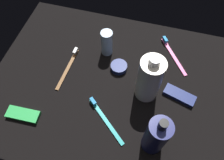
% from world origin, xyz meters
% --- Properties ---
extents(ground_plane, '(0.84, 0.64, 0.01)m').
position_xyz_m(ground_plane, '(0.00, 0.00, -0.01)').
color(ground_plane, black).
extents(lotion_bottle, '(0.06, 0.06, 0.19)m').
position_xyz_m(lotion_bottle, '(0.17, -0.16, 0.08)').
color(lotion_bottle, navy).
rests_on(lotion_bottle, ground_plane).
extents(bodywash_bottle, '(0.07, 0.07, 0.19)m').
position_xyz_m(bodywash_bottle, '(0.12, 0.00, 0.09)').
color(bodywash_bottle, silver).
rests_on(bodywash_bottle, ground_plane).
extents(deodorant_stick, '(0.04, 0.04, 0.10)m').
position_xyz_m(deodorant_stick, '(-0.05, 0.13, 0.05)').
color(deodorant_stick, silver).
rests_on(deodorant_stick, ground_plane).
extents(toothbrush_brown, '(0.02, 0.18, 0.02)m').
position_xyz_m(toothbrush_brown, '(-0.17, 0.03, 0.01)').
color(toothbrush_brown, brown).
rests_on(toothbrush_brown, ground_plane).
extents(toothbrush_pink, '(0.11, 0.15, 0.02)m').
position_xyz_m(toothbrush_pink, '(0.18, 0.18, 0.01)').
color(toothbrush_pink, '#E55999').
rests_on(toothbrush_pink, ground_plane).
extents(toothbrush_teal, '(0.15, 0.13, 0.02)m').
position_xyz_m(toothbrush_teal, '(0.01, -0.13, 0.01)').
color(toothbrush_teal, teal).
rests_on(toothbrush_teal, ground_plane).
extents(snack_bar_green, '(0.11, 0.05, 0.01)m').
position_xyz_m(snack_bar_green, '(-0.24, -0.18, 0.01)').
color(snack_bar_green, green).
rests_on(snack_bar_green, ground_plane).
extents(snack_bar_navy, '(0.11, 0.07, 0.01)m').
position_xyz_m(snack_bar_navy, '(0.23, 0.01, 0.01)').
color(snack_bar_navy, navy).
rests_on(snack_bar_navy, ground_plane).
extents(cream_tin_left, '(0.06, 0.06, 0.02)m').
position_xyz_m(cream_tin_left, '(0.01, 0.07, 0.01)').
color(cream_tin_left, navy).
rests_on(cream_tin_left, ground_plane).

